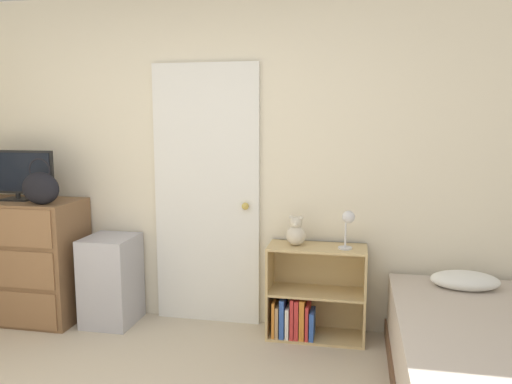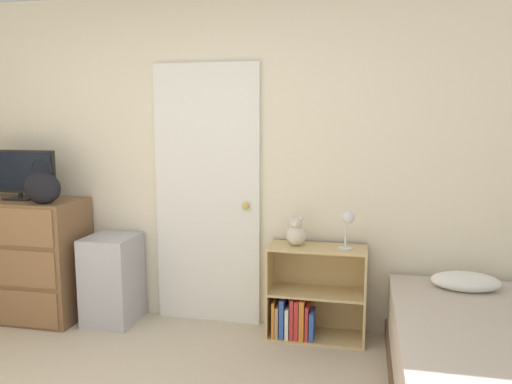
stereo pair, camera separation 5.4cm
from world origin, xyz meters
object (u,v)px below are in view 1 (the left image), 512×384
at_px(bookshelf, 308,301).
at_px(bed, 486,366).
at_px(dresser, 25,260).
at_px(teddy_bear, 296,233).
at_px(storage_bin, 111,280).
at_px(tv, 16,174).
at_px(handbag, 41,188).
at_px(desk_lamp, 348,222).

height_order(bookshelf, bed, bookshelf).
bearing_deg(dresser, teddy_bear, 2.44).
distance_m(storage_bin, bookshelf, 1.55).
xyz_separation_m(tv, handbag, (0.31, -0.15, -0.08)).
relative_size(tv, teddy_bear, 2.90).
relative_size(dresser, bed, 0.54).
bearing_deg(desk_lamp, bed, -41.45).
bearing_deg(tv, storage_bin, 2.85).
distance_m(dresser, teddy_bear, 2.20).
xyz_separation_m(handbag, desk_lamp, (2.27, 0.20, -0.21)).
relative_size(teddy_bear, desk_lamp, 0.79).
relative_size(dresser, handbag, 2.77).
relative_size(handbag, desk_lamp, 1.26).
bearing_deg(storage_bin, dresser, -176.55).
height_order(dresser, handbag, handbag).
distance_m(dresser, desk_lamp, 2.58).
bearing_deg(handbag, teddy_bear, 7.25).
bearing_deg(teddy_bear, storage_bin, -178.07).
relative_size(handbag, bookshelf, 0.49).
relative_size(tv, handbag, 1.83).
distance_m(teddy_bear, bed, 1.47).
bearing_deg(teddy_bear, tv, -177.75).
xyz_separation_m(desk_lamp, bed, (0.79, -0.69, -0.65)).
relative_size(desk_lamp, bed, 0.15).
bearing_deg(bookshelf, bed, -34.78).
bearing_deg(bookshelf, handbag, -173.00).
height_order(storage_bin, teddy_bear, teddy_bear).
height_order(dresser, bed, dresser).
distance_m(bookshelf, teddy_bear, 0.53).
height_order(bookshelf, desk_lamp, desk_lamp).
height_order(storage_bin, bookshelf, storage_bin).
bearing_deg(bed, storage_bin, 165.27).
distance_m(storage_bin, desk_lamp, 1.90).
relative_size(tv, bookshelf, 0.90).
xyz_separation_m(handbag, teddy_bear, (1.89, 0.24, -0.31)).
bearing_deg(bed, tv, 169.08).
height_order(tv, handbag, tv).
relative_size(bookshelf, desk_lamp, 2.56).
relative_size(storage_bin, bookshelf, 0.98).
bearing_deg(dresser, storage_bin, 3.45).
relative_size(dresser, bookshelf, 1.36).
xyz_separation_m(storage_bin, teddy_bear, (1.45, 0.05, 0.44)).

